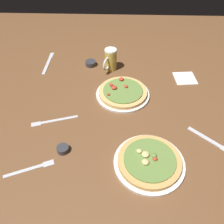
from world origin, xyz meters
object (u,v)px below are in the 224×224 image
at_px(beer_mug_dark, 110,60).
at_px(knife_spare, 48,63).
at_px(ramekin_butter, 91,63).
at_px(knife_right, 211,141).
at_px(pizza_plate_near, 149,162).
at_px(ramekin_sauce, 63,149).
at_px(napkin_folded, 185,78).
at_px(fork_left, 53,121).
at_px(pizza_plate_far, 123,93).
at_px(fork_spare, 31,168).

relative_size(beer_mug_dark, knife_spare, 0.53).
height_order(ramekin_butter, knife_right, ramekin_butter).
xyz_separation_m(pizza_plate_near, knife_spare, (-0.58, 0.72, -0.01)).
xyz_separation_m(ramekin_sauce, napkin_folded, (0.61, 0.54, -0.01)).
height_order(fork_left, knife_spare, same).
height_order(beer_mug_dark, ramekin_sauce, beer_mug_dark).
bearing_deg(knife_spare, pizza_plate_near, -51.44).
distance_m(pizza_plate_near, ramekin_butter, 0.77).
distance_m(pizza_plate_near, knife_right, 0.31).
distance_m(pizza_plate_near, pizza_plate_far, 0.44).
xyz_separation_m(napkin_folded, knife_right, (0.03, -0.46, -0.00)).
distance_m(pizza_plate_far, knife_spare, 0.55).
xyz_separation_m(ramekin_sauce, fork_spare, (-0.11, -0.09, -0.01)).
bearing_deg(knife_spare, ramekin_sauce, -72.15).
xyz_separation_m(ramekin_butter, napkin_folded, (0.56, -0.12, -0.01)).
distance_m(knife_right, knife_spare, 1.04).
bearing_deg(fork_spare, beer_mug_dark, 67.70).
bearing_deg(ramekin_butter, pizza_plate_near, -66.58).
bearing_deg(napkin_folded, ramekin_butter, 168.10).
relative_size(fork_left, knife_spare, 0.89).
relative_size(pizza_plate_far, fork_left, 1.31).
bearing_deg(fork_spare, pizza_plate_far, 51.97).
distance_m(ramekin_sauce, napkin_folded, 0.81).
xyz_separation_m(pizza_plate_near, fork_left, (-0.44, 0.23, -0.01)).
relative_size(pizza_plate_far, fork_spare, 1.48).
xyz_separation_m(beer_mug_dark, knife_spare, (-0.39, 0.05, -0.06)).
bearing_deg(fork_spare, ramekin_sauce, 39.12).
height_order(pizza_plate_far, napkin_folded, pizza_plate_far).
xyz_separation_m(ramekin_sauce, knife_spare, (-0.22, 0.67, -0.01)).
bearing_deg(ramekin_sauce, napkin_folded, 41.25).
bearing_deg(pizza_plate_near, pizza_plate_far, 104.24).
bearing_deg(pizza_plate_near, ramekin_sauce, 171.65).
height_order(pizza_plate_near, ramekin_butter, pizza_plate_near).
xyz_separation_m(beer_mug_dark, napkin_folded, (0.43, -0.08, -0.06)).
xyz_separation_m(ramekin_sauce, fork_left, (-0.08, 0.17, -0.01)).
bearing_deg(knife_spare, fork_spare, -82.45).
xyz_separation_m(pizza_plate_far, ramekin_sauce, (-0.25, -0.38, -0.00)).
relative_size(pizza_plate_near, fork_spare, 1.51).
height_order(ramekin_butter, fork_spare, ramekin_butter).
distance_m(fork_left, fork_spare, 0.27).
bearing_deg(fork_left, napkin_folded, 27.78).
distance_m(pizza_plate_far, fork_spare, 0.59).
relative_size(pizza_plate_near, ramekin_butter, 4.45).
bearing_deg(pizza_plate_far, beer_mug_dark, 107.44).
bearing_deg(knife_spare, napkin_folded, -9.21).
distance_m(ramekin_butter, napkin_folded, 0.57).
relative_size(beer_mug_dark, fork_left, 0.60).
bearing_deg(ramekin_sauce, pizza_plate_far, 56.14).
distance_m(ramekin_butter, fork_left, 0.50).
distance_m(beer_mug_dark, napkin_folded, 0.45).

